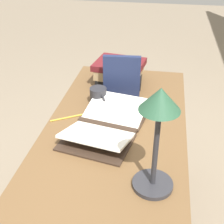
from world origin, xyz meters
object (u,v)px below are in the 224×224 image
object	(u,v)px
reading_lamp	(158,122)
book_stack_tall	(119,72)
open_book	(107,124)
pencil	(69,117)
book_standing_upright	(122,76)
coffee_mug	(98,96)

from	to	relation	value
reading_lamp	book_stack_tall	bearing A→B (deg)	-163.20
open_book	pencil	world-z (taller)	open_book
book_standing_upright	pencil	size ratio (longest dim) A/B	1.42
reading_lamp	coffee_mug	xyz separation A→B (m)	(-0.54, -0.31, -0.23)
open_book	pencil	xyz separation A→B (m)	(-0.05, -0.19, -0.02)
coffee_mug	pencil	distance (m)	0.20
open_book	book_standing_upright	xyz separation A→B (m)	(-0.32, 0.02, 0.09)
open_book	reading_lamp	xyz separation A→B (m)	(0.33, 0.22, 0.25)
reading_lamp	pencil	distance (m)	0.62
book_standing_upright	coffee_mug	size ratio (longest dim) A/B	2.18
open_book	pencil	bearing A→B (deg)	-93.30
pencil	reading_lamp	bearing A→B (deg)	47.65
book_stack_tall	pencil	xyz separation A→B (m)	(0.41, -0.18, -0.07)
pencil	open_book	bearing A→B (deg)	75.72
coffee_mug	book_stack_tall	bearing A→B (deg)	164.99
coffee_mug	reading_lamp	bearing A→B (deg)	29.70
coffee_mug	book_standing_upright	bearing A→B (deg)	137.16
open_book	coffee_mug	bearing A→B (deg)	-147.29
open_book	pencil	size ratio (longest dim) A/B	3.30
open_book	coffee_mug	world-z (taller)	coffee_mug
coffee_mug	pencil	size ratio (longest dim) A/B	0.65
open_book	coffee_mug	size ratio (longest dim) A/B	5.04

